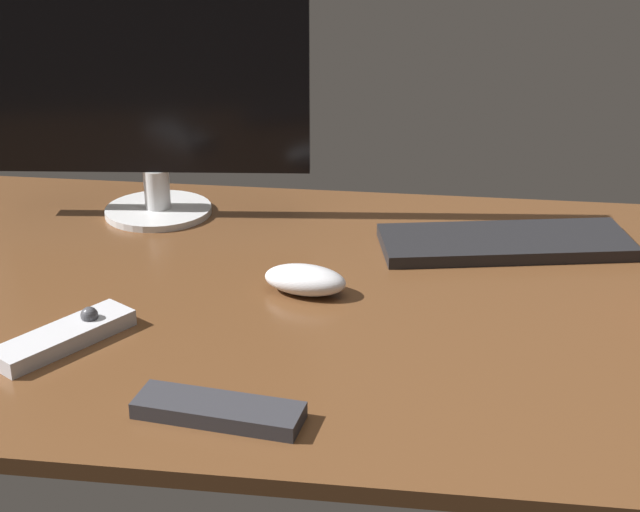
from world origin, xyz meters
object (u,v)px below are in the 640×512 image
object	(u,v)px
monitor	(148,65)
tv_remote	(219,410)
media_remote	(65,336)
keyboard	(505,242)
computer_mouse	(305,281)

from	to	relation	value
monitor	tv_remote	distance (cm)	67.69
media_remote	tv_remote	world-z (taller)	media_remote
keyboard	tv_remote	size ratio (longest dim) A/B	2.05
media_remote	computer_mouse	bearing A→B (deg)	-23.56
monitor	keyboard	xyz separation A→B (cm)	(55.93, -7.33, -23.58)
keyboard	computer_mouse	xyz separation A→B (cm)	(-27.57, -19.98, 1.01)
tv_remote	keyboard	bearing A→B (deg)	65.42
monitor	tv_remote	size ratio (longest dim) A/B	2.75
keyboard	computer_mouse	world-z (taller)	computer_mouse
computer_mouse	media_remote	xyz separation A→B (cm)	(-26.84, -17.85, -0.83)
monitor	keyboard	size ratio (longest dim) A/B	1.34
monitor	media_remote	size ratio (longest dim) A/B	2.75
monitor	media_remote	distance (cm)	50.88
computer_mouse	tv_remote	distance (cm)	31.88
keyboard	computer_mouse	bearing A→B (deg)	-155.86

